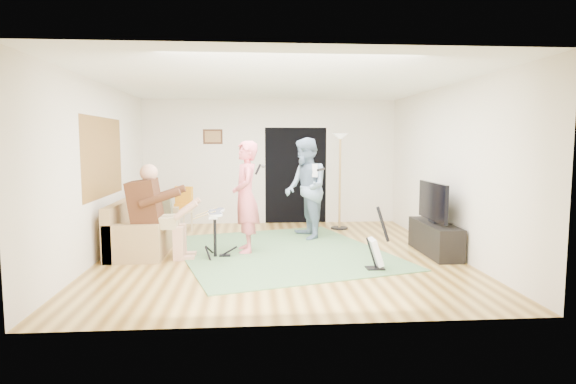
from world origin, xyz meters
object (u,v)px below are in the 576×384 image
object	(u,v)px
guitar_spare	(376,252)
torchiere_lamp	(340,164)
drum_kit	(215,237)
guitarist	(306,188)
sofa	(140,233)
dining_chair	(180,216)
tv_cabinet	(435,238)
singer	(246,197)
television	(433,201)

from	to	relation	value
guitar_spare	torchiere_lamp	bearing A→B (deg)	88.61
drum_kit	guitar_spare	bearing A→B (deg)	-21.63
guitar_spare	guitarist	bearing A→B (deg)	107.84
sofa	guitarist	size ratio (longest dim) A/B	1.09
drum_kit	guitarist	xyz separation A→B (m)	(1.57, 1.36, 0.61)
dining_chair	tv_cabinet	bearing A→B (deg)	-6.37
dining_chair	singer	bearing A→B (deg)	-34.02
singer	torchiere_lamp	bearing A→B (deg)	129.97
dining_chair	tv_cabinet	xyz separation A→B (m)	(4.33, -2.15, -0.07)
guitar_spare	dining_chair	bearing A→B (deg)	135.84
guitarist	dining_chair	world-z (taller)	guitarist
television	guitarist	bearing A→B (deg)	143.77
sofa	tv_cabinet	xyz separation A→B (m)	(4.79, -0.67, -0.02)
tv_cabinet	television	bearing A→B (deg)	-180.00
sofa	torchiere_lamp	bearing A→B (deg)	24.11
torchiere_lamp	tv_cabinet	distance (m)	2.79
guitarist	guitar_spare	bearing A→B (deg)	7.53
guitar_spare	dining_chair	distance (m)	4.37
drum_kit	singer	world-z (taller)	singer
sofa	singer	xyz separation A→B (m)	(1.77, -0.33, 0.63)
drum_kit	guitarist	distance (m)	2.16
sofa	torchiere_lamp	xyz separation A→B (m)	(3.67, 1.64, 1.07)
sofa	drum_kit	size ratio (longest dim) A/B	2.73
guitar_spare	torchiere_lamp	world-z (taller)	torchiere_lamp
drum_kit	singer	bearing A→B (deg)	34.10
torchiere_lamp	television	distance (m)	2.60
guitar_spare	dining_chair	size ratio (longest dim) A/B	0.99
drum_kit	guitar_spare	size ratio (longest dim) A/B	0.83
torchiere_lamp	guitarist	bearing A→B (deg)	-130.81
guitar_spare	tv_cabinet	bearing A→B (deg)	36.71
guitar_spare	torchiere_lamp	xyz separation A→B (m)	(0.08, 3.21, 1.08)
drum_kit	television	xyz separation A→B (m)	(3.45, -0.02, 0.52)
sofa	tv_cabinet	world-z (taller)	sofa
sofa	dining_chair	xyz separation A→B (m)	(0.46, 1.48, 0.05)
singer	dining_chair	distance (m)	2.31
drum_kit	torchiere_lamp	bearing A→B (deg)	43.93
sofa	guitar_spare	xyz separation A→B (m)	(3.59, -1.56, -0.02)
guitar_spare	television	size ratio (longest dim) A/B	0.83
sofa	drum_kit	bearing A→B (deg)	-26.73
singer	drum_kit	bearing A→B (deg)	-61.93
sofa	guitarist	world-z (taller)	guitarist
sofa	guitar_spare	size ratio (longest dim) A/B	2.26
singer	television	xyz separation A→B (m)	(2.97, -0.34, -0.05)
drum_kit	sofa	bearing A→B (deg)	153.27
singer	dining_chair	world-z (taller)	singer
drum_kit	tv_cabinet	bearing A→B (deg)	-0.32
guitarist	sofa	bearing A→B (deg)	-86.45
guitar_spare	tv_cabinet	xyz separation A→B (m)	(1.20, 0.89, -0.01)
drum_kit	guitar_spare	distance (m)	2.48
dining_chair	television	world-z (taller)	television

